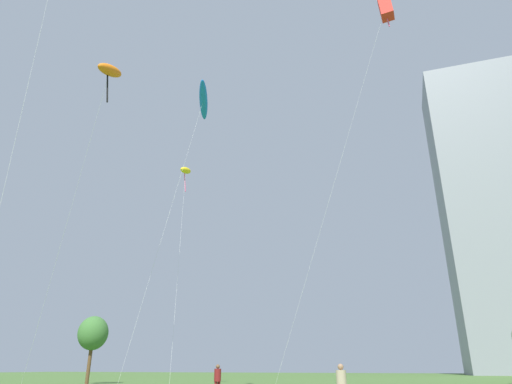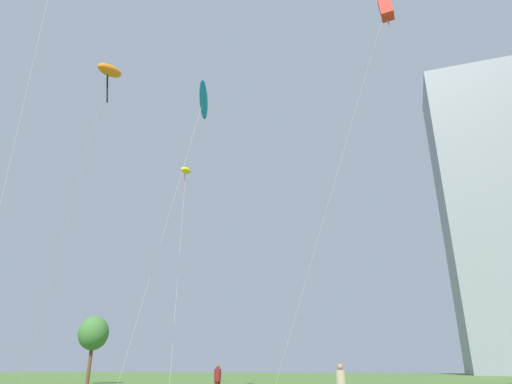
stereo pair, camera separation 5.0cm
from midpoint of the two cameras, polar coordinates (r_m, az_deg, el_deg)
name	(u,v)px [view 1 (the left image)]	position (r m, az deg, el deg)	size (l,w,h in m)	color
person_standing_2	(342,384)	(19.75, 10.84, -23.04)	(0.41, 0.41, 1.83)	#593372
person_standing_3	(218,378)	(29.09, -5.00, -22.69)	(0.41, 0.41, 1.86)	maroon
kite_flying_1	(186,171)	(49.36, -9.03, 2.69)	(5.44, 10.23, 22.41)	silver
kite_flying_2	(203,100)	(40.04, -6.79, 11.58)	(4.20, 6.27, 24.51)	silver
kite_flying_3	(110,71)	(29.92, -18.28, 14.48)	(8.98, 6.81, 19.51)	silver
kite_flying_4	(385,8)	(37.76, 16.20, 21.73)	(10.69, 2.79, 28.31)	silver
park_tree_1	(93,333)	(55.56, -20.18, -16.65)	(3.31, 3.31, 7.13)	brown
distant_highrise_0	(491,211)	(132.34, 27.86, -2.18)	(23.66, 19.84, 79.93)	gray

